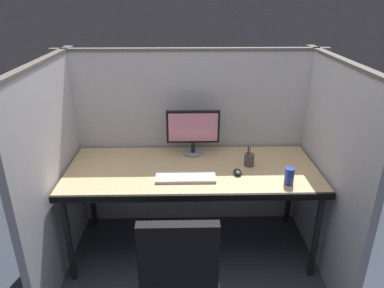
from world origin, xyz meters
TOP-DOWN VIEW (x-y plane):
  - ground_plane at (0.00, 0.00)m, footprint 8.00×8.00m
  - cubicle_partition_rear at (0.00, 0.74)m, footprint 2.21×0.06m
  - cubicle_partition_left at (-0.99, 0.20)m, footprint 0.06×1.41m
  - cubicle_partition_right at (0.99, 0.20)m, footprint 0.06×1.41m
  - desk at (0.00, 0.29)m, footprint 1.90×0.80m
  - monitor_center at (0.01, 0.57)m, footprint 0.43×0.17m
  - keyboard_main at (-0.05, 0.13)m, footprint 0.43×0.15m
  - computer_mouse at (0.33, 0.20)m, footprint 0.06×0.10m
  - soda_can at (0.67, 0.04)m, footprint 0.07×0.07m
  - pen_cup at (0.44, 0.34)m, footprint 0.08×0.08m

SIDE VIEW (x-z plane):
  - ground_plane at x=0.00m, z-range 0.00..0.00m
  - desk at x=0.00m, z-range 0.32..1.06m
  - keyboard_main at x=-0.05m, z-range 0.74..0.76m
  - computer_mouse at x=0.33m, z-range 0.74..0.77m
  - pen_cup at x=0.44m, z-range 0.71..0.87m
  - cubicle_partition_rear at x=0.00m, z-range 0.00..1.58m
  - cubicle_partition_left at x=-0.99m, z-range 0.00..1.58m
  - cubicle_partition_right at x=0.99m, z-range 0.00..1.58m
  - soda_can at x=0.67m, z-range 0.74..0.86m
  - monitor_center at x=0.01m, z-range 0.77..1.14m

